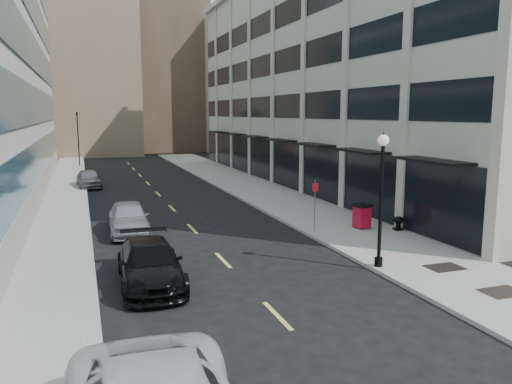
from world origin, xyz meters
TOP-DOWN VIEW (x-y plane):
  - ground at (0.00, 0.00)m, footprint 160.00×160.00m
  - sidewalk_right at (7.50, 20.00)m, footprint 5.00×80.00m
  - sidewalk_left at (-6.50, 20.00)m, footprint 3.00×80.00m
  - building_right at (16.94, 26.99)m, footprint 15.30×46.50m
  - skyline_tan_near at (-4.00, 68.00)m, footprint 14.00×18.00m
  - skyline_brown at (8.00, 72.00)m, footprint 12.00×16.00m
  - skyline_tan_far at (-14.00, 78.00)m, footprint 12.00×14.00m
  - skyline_stone at (18.00, 66.00)m, footprint 10.00×14.00m
  - grate_mid at (7.60, 1.00)m, footprint 1.40×1.00m
  - grate_far at (7.60, 3.80)m, footprint 1.40×1.00m
  - road_centerline at (0.00, 17.00)m, footprint 0.15×68.20m
  - traffic_signal at (-5.50, 48.00)m, footprint 0.66×0.66m
  - car_black_pickup at (-3.20, 6.00)m, footprint 2.30×5.29m
  - car_silver_sedan at (-3.20, 14.00)m, footprint 2.08×4.82m
  - car_grey_sedan at (-4.80, 31.07)m, footprint 2.09×4.46m
  - trash_bin at (8.09, 10.61)m, footprint 0.89×0.93m
  - lamppost at (5.30, 4.78)m, footprint 0.43×0.43m
  - sign_post at (5.54, 10.87)m, footprint 0.30×0.07m
  - urn_planter at (9.60, 9.64)m, footprint 0.51×0.51m

SIDE VIEW (x-z plane):
  - ground at x=0.00m, z-range 0.00..0.00m
  - road_centerline at x=0.00m, z-range 0.00..0.01m
  - sidewalk_right at x=7.50m, z-range 0.00..0.15m
  - sidewalk_left at x=-6.50m, z-range 0.00..0.15m
  - grate_mid at x=7.60m, z-range 0.15..0.16m
  - grate_far at x=7.60m, z-range 0.15..0.16m
  - urn_planter at x=9.60m, z-range 0.23..0.93m
  - car_grey_sedan at x=-4.80m, z-range 0.00..1.48m
  - car_black_pickup at x=-3.20m, z-range 0.00..1.52m
  - car_silver_sedan at x=-3.20m, z-range 0.00..1.62m
  - trash_bin at x=8.09m, z-range 0.20..1.45m
  - sign_post at x=5.54m, z-range 0.51..3.09m
  - lamppost at x=5.30m, z-range 0.60..5.76m
  - traffic_signal at x=-5.50m, z-range 2.23..9.21m
  - building_right at x=16.94m, z-range -0.13..18.12m
  - skyline_stone at x=18.00m, z-range 0.00..20.00m
  - skyline_tan_far at x=-14.00m, z-range 0.00..22.00m
  - skyline_tan_near at x=-4.00m, z-range 0.00..28.00m
  - skyline_brown at x=8.00m, z-range 0.00..34.00m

